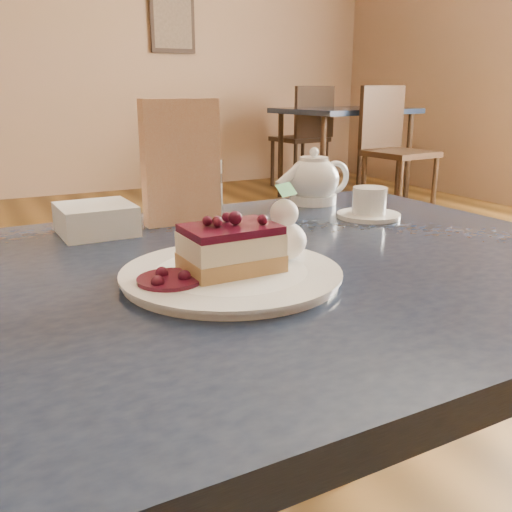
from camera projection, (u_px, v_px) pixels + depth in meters
name	position (u px, v px, depth m)	size (l,w,h in m)	color
main_table	(216.00, 322.00, 0.80)	(1.23, 0.84, 0.75)	#1D273A
dessert_plate	(231.00, 275.00, 0.74)	(0.28, 0.28, 0.01)	white
cheesecake_slice	(231.00, 248.00, 0.73)	(0.12, 0.09, 0.06)	tan
whipped_cream	(284.00, 240.00, 0.78)	(0.06, 0.06, 0.06)	white
berry_sauce	(170.00, 280.00, 0.69)	(0.08, 0.08, 0.01)	black
tea_set	(324.00, 185.00, 1.19)	(0.18, 0.28, 0.11)	white
menu_card	(181.00, 163.00, 1.02)	(0.14, 0.03, 0.22)	beige
sugar_shaker	(208.00, 188.00, 1.08)	(0.06, 0.06, 0.11)	white
napkin_stack	(96.00, 219.00, 0.97)	(0.12, 0.12, 0.05)	white
bg_table_far_right	(342.00, 191.00, 5.29)	(1.18, 1.99, 1.32)	#1D273A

